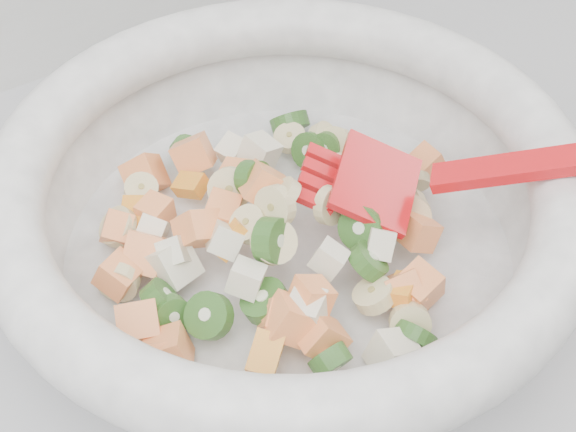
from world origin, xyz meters
TOP-DOWN VIEW (x-y plane):
  - mixing_bowl at (0.00, 1.45)m, footprint 0.39×0.36m

SIDE VIEW (x-z plane):
  - mixing_bowl at x=0.00m, z-range 0.88..1.03m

